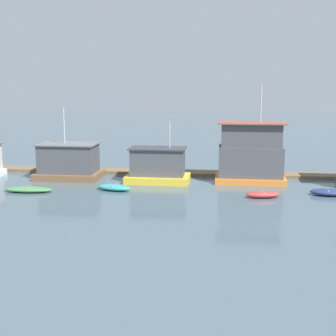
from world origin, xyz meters
TOP-DOWN VIEW (x-y plane):
  - ground_plane at (0.00, 0.00)m, footprint 200.00×200.00m
  - dock_walkway at (0.00, 3.33)m, footprint 51.00×2.03m
  - houseboat_brown at (-9.48, 0.18)m, footprint 5.93×3.84m
  - houseboat_yellow at (-1.00, -0.39)m, footprint 5.70×3.33m
  - houseboat_orange at (7.26, 0.53)m, footprint 6.20×3.41m
  - dinghy_green at (-11.00, -5.63)m, footprint 4.05×1.51m
  - dinghy_teal at (-4.13, -4.16)m, footprint 3.23×2.01m
  - dinghy_red at (7.99, -5.23)m, footprint 2.78×1.47m
  - dinghy_navy at (13.19, -3.88)m, footprint 2.92×1.65m

SIDE VIEW (x-z plane):
  - ground_plane at x=0.00m, z-range 0.00..0.00m
  - dock_walkway at x=0.00m, z-range 0.00..0.30m
  - dinghy_green at x=-11.00m, z-range 0.00..0.45m
  - dinghy_teal at x=-4.13m, z-range 0.00..0.49m
  - dinghy_red at x=7.99m, z-range 0.00..0.52m
  - dinghy_navy at x=13.19m, z-range 0.00..0.54m
  - houseboat_yellow at x=-1.00m, z-range -1.29..4.13m
  - houseboat_brown at x=-9.48m, z-range -1.72..4.83m
  - houseboat_orange at x=7.26m, z-range -1.82..6.86m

